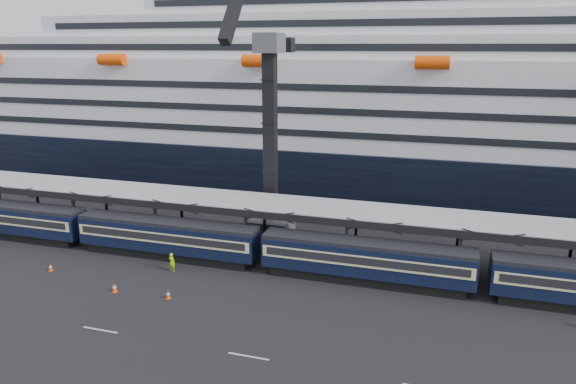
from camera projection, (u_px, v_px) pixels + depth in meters
name	position (u px, v px, depth m)	size (l,w,h in m)	color
ground	(459.00, 358.00, 35.41)	(260.00, 260.00, 0.00)	black
train	(404.00, 264.00, 45.29)	(133.05, 3.00, 4.05)	black
canopy	(461.00, 222.00, 46.85)	(130.00, 6.25, 5.53)	#9C9FA4
cruise_ship	(452.00, 105.00, 74.65)	(214.09, 28.84, 34.00)	black
crane_dark_near	(269.00, 131.00, 54.73)	(4.50, 17.75, 35.08)	#4F5257
worker	(172.00, 262.00, 48.75)	(0.67, 0.44, 1.85)	#B1EA0C
traffic_cone_a	(51.00, 267.00, 48.93)	(0.37, 0.37, 0.74)	#FF4B08
traffic_cone_b	(115.00, 287.00, 44.74)	(0.43, 0.43, 0.86)	#FF4B08
traffic_cone_c	(168.00, 294.00, 43.59)	(0.39, 0.39, 0.78)	#FF4B08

